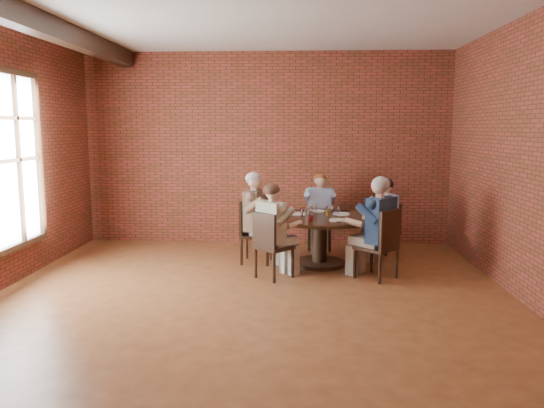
{
  "coord_description": "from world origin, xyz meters",
  "views": [
    {
      "loc": [
        0.56,
        -6.0,
        2.08
      ],
      "look_at": [
        0.22,
        1.0,
        1.06
      ],
      "focal_mm": 35.0,
      "sensor_mm": 36.0,
      "label": 1
    }
  ],
  "objects_px": {
    "diner_b": "(320,212)",
    "smartphone": "(339,221)",
    "diner_c": "(257,218)",
    "chair_a": "(387,228)",
    "chair_c": "(251,229)",
    "chair_b": "(320,220)",
    "chair_e": "(382,242)",
    "chair_d": "(270,243)",
    "diner_e": "(377,228)",
    "diner_d": "(274,231)",
    "dining_table": "(320,231)",
    "diner_a": "(383,219)"
  },
  "relations": [
    {
      "from": "chair_a",
      "to": "diner_e",
      "type": "bearing_deg",
      "value": -39.12
    },
    {
      "from": "diner_a",
      "to": "chair_c",
      "type": "distance_m",
      "value": 2.1
    },
    {
      "from": "diner_a",
      "to": "chair_a",
      "type": "bearing_deg",
      "value": 90.0
    },
    {
      "from": "chair_b",
      "to": "chair_e",
      "type": "relative_size",
      "value": 0.93
    },
    {
      "from": "dining_table",
      "to": "diner_a",
      "type": "xyz_separation_m",
      "value": [
        1.02,
        0.42,
        0.11
      ]
    },
    {
      "from": "chair_b",
      "to": "chair_e",
      "type": "xyz_separation_m",
      "value": [
        0.78,
        -1.88,
        0.03
      ]
    },
    {
      "from": "chair_a",
      "to": "diner_a",
      "type": "distance_m",
      "value": 0.16
    },
    {
      "from": "dining_table",
      "to": "diner_a",
      "type": "relative_size",
      "value": 1.22
    },
    {
      "from": "chair_b",
      "to": "diner_e",
      "type": "distance_m",
      "value": 1.96
    },
    {
      "from": "diner_b",
      "to": "chair_c",
      "type": "relative_size",
      "value": 1.33
    },
    {
      "from": "chair_e",
      "to": "diner_a",
      "type": "bearing_deg",
      "value": -147.53
    },
    {
      "from": "diner_c",
      "to": "chair_a",
      "type": "bearing_deg",
      "value": -74.26
    },
    {
      "from": "diner_b",
      "to": "smartphone",
      "type": "height_order",
      "value": "diner_b"
    },
    {
      "from": "diner_c",
      "to": "smartphone",
      "type": "relative_size",
      "value": 10.15
    },
    {
      "from": "diner_a",
      "to": "smartphone",
      "type": "xyz_separation_m",
      "value": [
        -0.76,
        -0.83,
        0.11
      ]
    },
    {
      "from": "chair_c",
      "to": "chair_a",
      "type": "bearing_deg",
      "value": -74.94
    },
    {
      "from": "chair_c",
      "to": "chair_e",
      "type": "height_order",
      "value": "chair_e"
    },
    {
      "from": "diner_a",
      "to": "chair_c",
      "type": "height_order",
      "value": "diner_a"
    },
    {
      "from": "dining_table",
      "to": "diner_c",
      "type": "xyz_separation_m",
      "value": [
        -0.96,
        0.11,
        0.17
      ]
    },
    {
      "from": "diner_e",
      "to": "dining_table",
      "type": "bearing_deg",
      "value": -90.0
    },
    {
      "from": "chair_a",
      "to": "chair_b",
      "type": "bearing_deg",
      "value": -145.98
    },
    {
      "from": "chair_e",
      "to": "diner_e",
      "type": "distance_m",
      "value": 0.2
    },
    {
      "from": "chair_c",
      "to": "chair_d",
      "type": "distance_m",
      "value": 0.97
    },
    {
      "from": "chair_a",
      "to": "chair_c",
      "type": "height_order",
      "value": "chair_c"
    },
    {
      "from": "chair_a",
      "to": "chair_b",
      "type": "height_order",
      "value": "chair_b"
    },
    {
      "from": "dining_table",
      "to": "chair_b",
      "type": "bearing_deg",
      "value": 87.78
    },
    {
      "from": "chair_d",
      "to": "smartphone",
      "type": "relative_size",
      "value": 6.77
    },
    {
      "from": "chair_d",
      "to": "smartphone",
      "type": "height_order",
      "value": "chair_d"
    },
    {
      "from": "chair_b",
      "to": "diner_c",
      "type": "xyz_separation_m",
      "value": [
        -1.01,
        -1.04,
        0.2
      ]
    },
    {
      "from": "dining_table",
      "to": "chair_d",
      "type": "height_order",
      "value": "chair_d"
    },
    {
      "from": "diner_a",
      "to": "smartphone",
      "type": "relative_size",
      "value": 9.29
    },
    {
      "from": "chair_b",
      "to": "chair_d",
      "type": "xyz_separation_m",
      "value": [
        -0.76,
        -1.93,
        0.01
      ]
    },
    {
      "from": "diner_c",
      "to": "diner_d",
      "type": "height_order",
      "value": "diner_c"
    },
    {
      "from": "diner_a",
      "to": "smartphone",
      "type": "bearing_deg",
      "value": -64.47
    },
    {
      "from": "chair_a",
      "to": "smartphone",
      "type": "xyz_separation_m",
      "value": [
        -0.83,
        -0.86,
        0.26
      ]
    },
    {
      "from": "chair_d",
      "to": "diner_d",
      "type": "xyz_separation_m",
      "value": [
        0.06,
        0.06,
        0.16
      ]
    },
    {
      "from": "diner_b",
      "to": "diner_e",
      "type": "bearing_deg",
      "value": -65.6
    },
    {
      "from": "chair_c",
      "to": "diner_d",
      "type": "xyz_separation_m",
      "value": [
        0.4,
        -0.84,
        0.14
      ]
    },
    {
      "from": "chair_e",
      "to": "chair_a",
      "type": "bearing_deg",
      "value": -150.65
    },
    {
      "from": "diner_a",
      "to": "chair_d",
      "type": "relative_size",
      "value": 1.37
    },
    {
      "from": "chair_e",
      "to": "diner_e",
      "type": "relative_size",
      "value": 0.69
    },
    {
      "from": "chair_b",
      "to": "chair_c",
      "type": "height_order",
      "value": "chair_c"
    },
    {
      "from": "diner_e",
      "to": "diner_d",
      "type": "bearing_deg",
      "value": -46.02
    },
    {
      "from": "chair_c",
      "to": "chair_e",
      "type": "bearing_deg",
      "value": -108.2
    },
    {
      "from": "chair_a",
      "to": "diner_e",
      "type": "xyz_separation_m",
      "value": [
        -0.34,
        -1.12,
        0.21
      ]
    },
    {
      "from": "chair_c",
      "to": "diner_e",
      "type": "height_order",
      "value": "diner_e"
    },
    {
      "from": "chair_c",
      "to": "diner_c",
      "type": "relative_size",
      "value": 0.7
    },
    {
      "from": "dining_table",
      "to": "chair_e",
      "type": "height_order",
      "value": "chair_e"
    },
    {
      "from": "dining_table",
      "to": "chair_b",
      "type": "relative_size",
      "value": 1.7
    },
    {
      "from": "diner_b",
      "to": "dining_table",
      "type": "bearing_deg",
      "value": -90.0
    }
  ]
}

